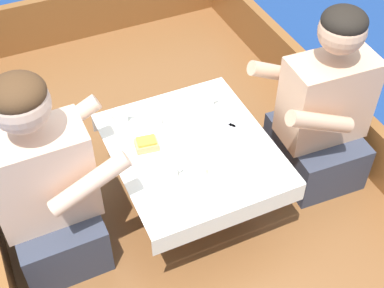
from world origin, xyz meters
TOP-DOWN VIEW (x-y plane):
  - ground_plane at (0.00, 0.00)m, footprint 60.00×60.00m
  - boat_deck at (0.00, 0.00)m, footprint 1.89×3.29m
  - gunwale_starboard at (0.91, 0.00)m, footprint 0.06×3.29m
  - bow_coaming at (0.00, 1.62)m, footprint 1.77×0.06m
  - cockpit_table at (0.00, -0.00)m, footprint 0.69×0.78m
  - person_port at (-0.65, 0.00)m, footprint 0.53×0.44m
  - person_starboard at (0.65, -0.07)m, footprint 0.54×0.46m
  - plate_sandwich at (-0.19, 0.07)m, footprint 0.17×0.17m
  - plate_bread at (0.15, -0.22)m, footprint 0.18×0.18m
  - sandwich at (-0.19, 0.07)m, footprint 0.11×0.09m
  - bowl_port_near at (-0.11, 0.22)m, footprint 0.11×0.11m
  - bowl_starboard_near at (0.11, 0.01)m, footprint 0.15×0.15m
  - coffee_cup_port at (-0.16, -0.13)m, footprint 0.10×0.07m
  - coffee_cup_starboard at (-0.23, 0.28)m, footprint 0.10×0.08m
  - coffee_cup_center at (0.18, 0.22)m, footprint 0.10×0.07m
  - tin_can at (-0.03, -0.16)m, footprint 0.07×0.07m
  - utensil_fork_starboard at (0.24, -0.00)m, footprint 0.07×0.17m
  - utensil_knife_starboard at (-0.25, -0.16)m, footprint 0.16×0.09m
  - utensil_spoon_center at (0.18, 0.06)m, footprint 0.16×0.07m
  - utensil_fork_port at (-0.08, 0.09)m, footprint 0.17×0.04m

SIDE VIEW (x-z plane):
  - ground_plane at x=0.00m, z-range 0.00..0.00m
  - boat_deck at x=0.00m, z-range 0.00..0.35m
  - gunwale_starboard at x=0.91m, z-range 0.35..0.64m
  - bow_coaming at x=0.00m, z-range 0.35..0.68m
  - cockpit_table at x=0.00m, z-range 0.50..0.87m
  - utensil_fork_starboard at x=0.24m, z-range 0.72..0.73m
  - utensil_knife_starboard at x=-0.25m, z-range 0.72..0.73m
  - utensil_fork_port at x=-0.08m, z-range 0.72..0.73m
  - utensil_spoon_center at x=0.18m, z-range 0.72..0.73m
  - person_starboard at x=0.65m, z-range 0.26..1.20m
  - plate_sandwich at x=-0.19m, z-range 0.72..0.73m
  - plate_bread at x=0.15m, z-range 0.72..0.73m
  - person_port at x=-0.65m, z-range 0.26..1.23m
  - bowl_port_near at x=-0.11m, z-range 0.72..0.76m
  - bowl_starboard_near at x=0.11m, z-range 0.72..0.76m
  - tin_can at x=-0.03m, z-range 0.72..0.78m
  - coffee_cup_center at x=0.18m, z-range 0.72..0.78m
  - sandwich at x=-0.19m, z-range 0.73..0.78m
  - coffee_cup_starboard at x=-0.23m, z-range 0.72..0.79m
  - coffee_cup_port at x=-0.16m, z-range 0.72..0.79m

